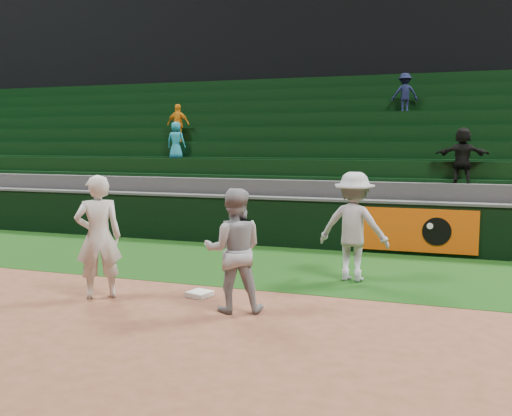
{
  "coord_description": "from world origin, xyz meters",
  "views": [
    {
      "loc": [
        3.67,
        -8.41,
        2.61
      ],
      "look_at": [
        -0.01,
        2.3,
        1.3
      ],
      "focal_mm": 40.0,
      "sensor_mm": 36.0,
      "label": 1
    }
  ],
  "objects_px": {
    "first_base": "(200,294)",
    "base_coach": "(354,227)",
    "baserunner": "(234,250)",
    "first_baseman": "(98,237)"
  },
  "relations": [
    {
      "from": "first_baseman",
      "to": "baserunner",
      "type": "distance_m",
      "value": 2.42
    },
    {
      "from": "first_base",
      "to": "base_coach",
      "type": "bearing_deg",
      "value": 40.39
    },
    {
      "from": "first_baseman",
      "to": "base_coach",
      "type": "distance_m",
      "value": 4.62
    },
    {
      "from": "first_base",
      "to": "baserunner",
      "type": "distance_m",
      "value": 1.4
    },
    {
      "from": "first_baseman",
      "to": "baserunner",
      "type": "bearing_deg",
      "value": 143.51
    },
    {
      "from": "first_base",
      "to": "baserunner",
      "type": "relative_size",
      "value": 0.19
    },
    {
      "from": "first_base",
      "to": "base_coach",
      "type": "xyz_separation_m",
      "value": [
        2.29,
        1.95,
        0.99
      ]
    },
    {
      "from": "baserunner",
      "to": "base_coach",
      "type": "height_order",
      "value": "base_coach"
    },
    {
      "from": "first_baseman",
      "to": "base_coach",
      "type": "relative_size",
      "value": 1.01
    },
    {
      "from": "baserunner",
      "to": "base_coach",
      "type": "relative_size",
      "value": 0.93
    }
  ]
}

